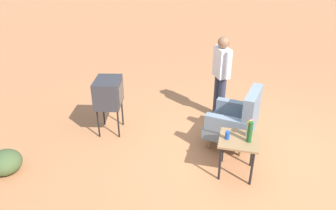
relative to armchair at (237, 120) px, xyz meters
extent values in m
plane|color=#C17A4C|center=(0.18, 0.02, -0.50)|extent=(60.00, 60.00, 0.00)
cylinder|color=#937047|center=(-0.33, -0.31, -0.39)|extent=(0.05, 0.05, 0.22)
cylinder|color=#937047|center=(0.20, -0.41, -0.39)|extent=(0.05, 0.05, 0.22)
cylinder|color=#937047|center=(-0.23, 0.21, -0.39)|extent=(0.05, 0.05, 0.22)
cylinder|color=#937047|center=(0.29, 0.11, -0.39)|extent=(0.05, 0.05, 0.22)
cube|color=slate|center=(-0.02, -0.10, -0.18)|extent=(0.89, 0.89, 0.20)
cube|color=slate|center=(0.04, 0.21, 0.24)|extent=(0.78, 0.29, 0.64)
cube|color=slate|center=(-0.33, -0.04, 0.05)|extent=(0.26, 0.70, 0.26)
cube|color=slate|center=(0.30, -0.16, 0.05)|extent=(0.26, 0.70, 0.26)
cylinder|color=black|center=(0.52, -0.16, -0.21)|extent=(0.04, 0.04, 0.57)
cylinder|color=black|center=(0.96, -0.16, -0.21)|extent=(0.04, 0.04, 0.57)
cylinder|color=black|center=(0.52, 0.29, -0.21)|extent=(0.04, 0.04, 0.57)
cylinder|color=black|center=(0.96, 0.29, -0.21)|extent=(0.04, 0.04, 0.57)
cube|color=#937047|center=(0.74, 0.06, 0.09)|extent=(0.56, 0.56, 0.03)
cylinder|color=black|center=(0.26, -2.04, -0.22)|extent=(0.03, 0.03, 0.55)
cylinder|color=black|center=(-0.17, -2.14, -0.22)|extent=(0.03, 0.03, 0.55)
cylinder|color=black|center=(0.34, -2.39, -0.22)|extent=(0.03, 0.03, 0.55)
cylinder|color=black|center=(-0.09, -2.49, -0.22)|extent=(0.03, 0.03, 0.55)
cube|color=#333338|center=(0.08, -2.26, 0.29)|extent=(0.68, 0.56, 0.48)
cube|color=#383D3F|center=(0.03, -2.04, 0.29)|extent=(0.41, 0.11, 0.34)
cylinder|color=#2D3347|center=(-1.10, -0.45, -0.07)|extent=(0.14, 0.14, 0.86)
cylinder|color=#2D3347|center=(-0.93, -0.34, -0.07)|extent=(0.14, 0.14, 0.86)
cube|color=silver|center=(-1.02, -0.40, 0.64)|extent=(0.42, 0.37, 0.56)
cylinder|color=silver|center=(-1.22, -0.52, 0.67)|extent=(0.09, 0.09, 0.50)
cylinder|color=silver|center=(-0.81, -0.27, 0.67)|extent=(0.09, 0.09, 0.50)
sphere|color=brown|center=(-1.02, -0.40, 1.03)|extent=(0.22, 0.22, 0.22)
cylinder|color=#1E5623|center=(0.77, 0.20, 0.26)|extent=(0.07, 0.07, 0.32)
cylinder|color=blue|center=(0.78, -0.10, 0.16)|extent=(0.07, 0.07, 0.12)
cylinder|color=silver|center=(0.62, 0.19, 0.19)|extent=(0.09, 0.09, 0.18)
sphere|color=yellow|center=(0.62, 0.19, 0.33)|extent=(0.07, 0.07, 0.07)
sphere|color=#E04C66|center=(0.58, 0.20, 0.33)|extent=(0.07, 0.07, 0.07)
sphere|color=orange|center=(0.65, 0.18, 0.33)|extent=(0.07, 0.07, 0.07)
ellipsoid|color=#475B33|center=(1.62, -3.30, -0.31)|extent=(0.48, 0.48, 0.37)
camera|label=1|loc=(4.62, 0.01, 2.53)|focal=32.86mm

